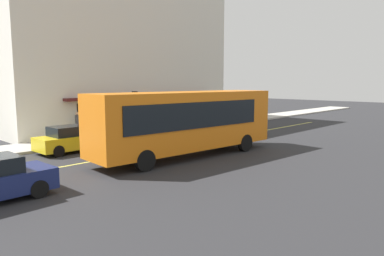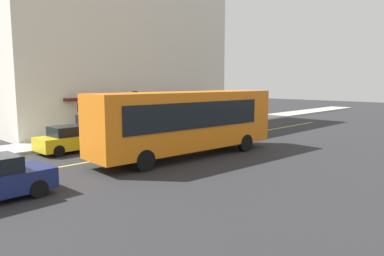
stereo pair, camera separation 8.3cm
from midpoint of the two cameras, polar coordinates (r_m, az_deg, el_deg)
name	(u,v)px [view 2 (the right image)]	position (r m, az deg, el deg)	size (l,w,h in m)	color
ground	(186,145)	(23.03, -0.80, -2.67)	(120.00, 120.00, 0.00)	#28282B
sidewalk	(132,134)	(27.39, -9.46, -1.00)	(80.00, 3.07, 0.15)	#B2ADA3
lane_centre_stripe	(186,145)	(23.03, -0.80, -2.66)	(36.00, 0.16, 0.01)	#D8D14C
storefront_building	(108,55)	(34.42, -13.20, 11.28)	(20.59, 11.52, 12.95)	silver
bus	(187,120)	(19.09, -0.61, 1.26)	(11.27, 3.27, 3.50)	orange
traffic_light	(136,102)	(26.37, -8.90, 4.06)	(0.30, 0.52, 3.20)	#2D2D33
car_yellow	(74,139)	(21.80, -18.22, -1.64)	(4.32, 1.90, 1.52)	yellow
pedestrian_at_corner	(78,122)	(26.03, -17.67, 0.91)	(0.34, 0.34, 1.81)	black
pedestrian_by_curb	(153,116)	(29.79, -6.14, 1.91)	(0.34, 0.34, 1.75)	black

